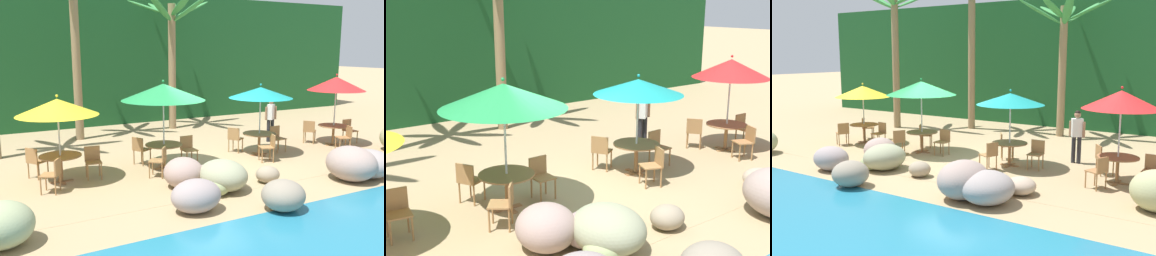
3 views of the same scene
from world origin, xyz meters
TOP-DOWN VIEW (x-y plane):
  - ground_plane at (0.00, 0.00)m, footprint 120.00×120.00m
  - terrace_deck at (0.00, 0.00)m, footprint 18.00×5.20m
  - foliage_backdrop at (0.00, 9.00)m, footprint 28.00×2.40m
  - rock_seawall at (0.42, -2.78)m, footprint 15.04×3.41m
  - umbrella_yellow at (-4.23, 0.26)m, footprint 2.11×2.11m
  - dining_table_yellow at (-4.23, 0.26)m, footprint 1.10×1.10m
  - chair_yellow_seaward at (-3.38, 0.24)m, footprint 0.47×0.48m
  - chair_yellow_inland at (-4.79, 0.90)m, footprint 0.59×0.59m
  - chair_yellow_left at (-4.56, -0.53)m, footprint 0.58×0.57m
  - umbrella_green at (-1.28, 0.15)m, footprint 2.44×2.44m
  - dining_table_green at (-1.28, 0.15)m, footprint 1.10×1.10m
  - chair_green_seaward at (-0.44, 0.25)m, footprint 0.42×0.43m
  - chair_green_inland at (-1.77, 0.86)m, footprint 0.57×0.57m
  - chair_green_left at (-1.73, -0.58)m, footprint 0.59×0.59m
  - umbrella_teal at (2.18, 0.13)m, footprint 2.08×2.08m
  - dining_table_teal at (2.18, 0.13)m, footprint 1.10×1.10m
  - chair_teal_seaward at (3.03, 0.26)m, footprint 0.44×0.45m
  - chair_teal_inland at (1.65, 0.80)m, footprint 0.58×0.58m
  - chair_teal_left at (1.95, -0.69)m, footprint 0.55×0.55m
  - umbrella_red at (5.47, 0.01)m, footprint 2.04×2.04m
  - dining_table_red at (5.47, 0.01)m, footprint 1.10×1.10m
  - chair_red_seaward at (6.32, 0.07)m, footprint 0.44×0.45m
  - chair_red_inland at (4.89, 0.64)m, footprint 0.59×0.59m
  - chair_red_left at (5.21, -0.80)m, footprint 0.56×0.56m
  - palm_tree_second at (-2.48, 5.42)m, footprint 3.43×3.55m
  - palm_tree_third at (1.70, 5.81)m, footprint 3.61×3.92m
  - waiter_in_white at (3.81, 1.59)m, footprint 0.52×0.36m

SIDE VIEW (x-z plane):
  - ground_plane at x=0.00m, z-range 0.00..0.00m
  - terrace_deck at x=0.00m, z-range 0.00..0.01m
  - rock_seawall at x=0.42m, z-range -0.07..0.86m
  - chair_yellow_seaward at x=-3.38m, z-range 0.08..0.95m
  - chair_yellow_inland at x=-4.79m, z-range 0.08..0.95m
  - chair_yellow_left at x=-4.56m, z-range 0.08..0.95m
  - chair_green_seaward at x=-0.44m, z-range 0.08..0.95m
  - chair_green_inland at x=-1.77m, z-range 0.08..0.95m
  - chair_green_left at x=-1.73m, z-range 0.08..0.95m
  - chair_teal_seaward at x=3.03m, z-range 0.08..0.95m
  - chair_teal_inland at x=1.65m, z-range 0.08..0.95m
  - chair_teal_left at x=1.95m, z-range 0.08..0.95m
  - chair_red_seaward at x=6.32m, z-range 0.08..0.95m
  - chair_red_inland at x=4.89m, z-range 0.08..0.95m
  - chair_red_left at x=5.21m, z-range 0.08..0.95m
  - dining_table_yellow at x=-4.23m, z-range 0.24..0.98m
  - dining_table_green at x=-1.28m, z-range 0.24..0.98m
  - dining_table_teal at x=2.18m, z-range 0.24..0.98m
  - dining_table_red at x=5.47m, z-range 0.24..0.98m
  - waiter_in_white at x=3.81m, z-range 0.14..1.84m
  - umbrella_yellow at x=-4.23m, z-range 0.85..3.19m
  - umbrella_teal at x=2.18m, z-range 0.90..3.29m
  - umbrella_red at x=5.47m, z-range 0.95..3.57m
  - umbrella_green at x=-1.28m, z-range 0.96..3.59m
  - foliage_backdrop at x=0.00m, z-range 0.00..6.00m
  - palm_tree_third at x=1.70m, z-range 1.16..6.81m
  - palm_tree_second at x=-2.48m, z-range 1.27..8.17m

